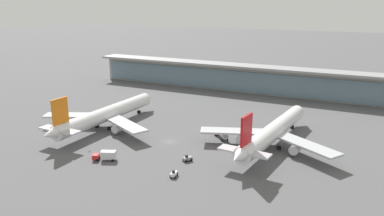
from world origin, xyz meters
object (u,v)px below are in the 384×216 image
Objects in this scene: service_truck_near_nose_white at (174,174)px; service_truck_on_taxiway_grey at (187,158)px; airliner_left_stand at (105,115)px; service_truck_by_tail_white at (64,117)px; service_truck_mid_apron_red at (106,155)px; service_truck_under_wing_red at (221,134)px; safety_cone_alpha at (89,151)px; airliner_centre_stand at (273,132)px.

service_truck_on_taxiway_grey is (-1.55, 11.59, 0.00)m from service_truck_near_nose_white.
airliner_left_stand is 23.32m from service_truck_by_tail_white.
airliner_left_stand is 19.14× the size of service_truck_on_taxiway_grey.
service_truck_near_nose_white is at bearing -1.88° from service_truck_mid_apron_red.
service_truck_under_wing_red is at bearing 10.65° from airliner_left_stand.
service_truck_near_nose_white is at bearing -6.55° from safety_cone_alpha.
service_truck_on_taxiway_grey is at bearing -19.00° from airliner_left_stand.
airliner_left_stand is at bearing 161.00° from service_truck_on_taxiway_grey.
airliner_centre_stand reaches higher than safety_cone_alpha.
airliner_centre_stand reaches higher than service_truck_under_wing_red.
safety_cone_alpha is at bearing -149.15° from airliner_centre_stand.
service_truck_mid_apron_red is 25.58m from service_truck_on_taxiway_grey.
service_truck_mid_apron_red is at bearing -125.88° from service_truck_under_wing_red.
service_truck_near_nose_white is (-18.87, -35.69, -4.48)m from airliner_centre_stand.
service_truck_by_tail_white is (-43.75, 26.87, -0.82)m from service_truck_mid_apron_red.
airliner_centre_stand is 62.13m from safety_cone_alpha.
airliner_centre_stand is 91.23× the size of safety_cone_alpha.
service_truck_under_wing_red reaches higher than service_truck_by_tail_white.
airliner_left_stand is at bearing 128.82° from service_truck_mid_apron_red.
service_truck_under_wing_red is 69.20m from service_truck_by_tail_white.
service_truck_on_taxiway_grey is at bearing -130.27° from airliner_centre_stand.
airliner_centre_stand is 19.19× the size of service_truck_on_taxiway_grey.
service_truck_near_nose_white is at bearing -117.86° from airliner_centre_stand.
airliner_centre_stand is 87.84m from service_truck_by_tail_white.
service_truck_under_wing_red reaches higher than service_truck_near_nose_white.
service_truck_under_wing_red is at bearing 89.56° from service_truck_near_nose_white.
service_truck_under_wing_red is 2.32× the size of service_truck_on_taxiway_grey.
service_truck_mid_apron_red is 10.86× the size of safety_cone_alpha.
service_truck_near_nose_white is (45.62, -26.76, -4.48)m from airliner_left_stand.
service_truck_near_nose_white is 73.87m from service_truck_by_tail_white.
service_truck_near_nose_white is at bearing -30.40° from airliner_left_stand.
service_truck_by_tail_white is (-87.36, -8.00, -4.48)m from airliner_centre_stand.
safety_cone_alpha is at bearing -34.78° from service_truck_by_tail_white.
service_truck_on_taxiway_grey is (-20.42, -24.10, -4.48)m from airliner_centre_stand.
airliner_centre_stand is at bearing 38.65° from service_truck_mid_apron_red.
service_truck_near_nose_white and service_truck_on_taxiway_grey have the same top height.
airliner_centre_stand reaches higher than service_truck_mid_apron_red.
airliner_centre_stand is (64.48, 8.93, 0.00)m from airliner_left_stand.
service_truck_on_taxiway_grey is at bearing 97.63° from service_truck_near_nose_white.
airliner_left_stand is 8.24× the size of service_truck_under_wing_red.
airliner_centre_stand is 20.27× the size of service_truck_near_nose_white.
service_truck_mid_apron_red reaches higher than safety_cone_alpha.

